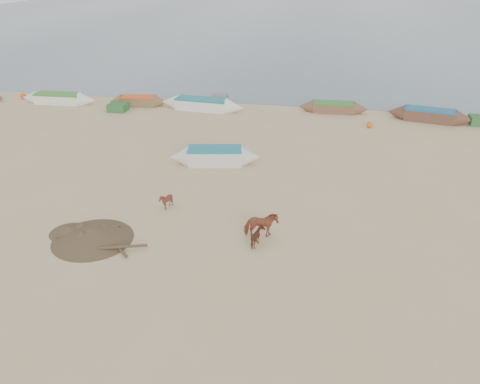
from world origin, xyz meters
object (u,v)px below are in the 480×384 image
cow_adult (261,225)px  near_canoe (215,156)px  calf_front (166,201)px  calf_right (258,238)px

cow_adult → near_canoe: size_ratio=0.27×
cow_adult → calf_front: (-4.89, 1.79, -0.20)m
calf_right → near_canoe: near_canoe is taller
calf_front → near_canoe: 5.81m
calf_right → calf_front: bearing=48.9°
calf_front → near_canoe: (1.09, 5.70, 0.10)m
cow_adult → calf_front: 5.21m
calf_front → calf_right: bearing=36.8°
calf_front → near_canoe: size_ratio=0.15×
cow_adult → calf_right: size_ratio=1.78×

